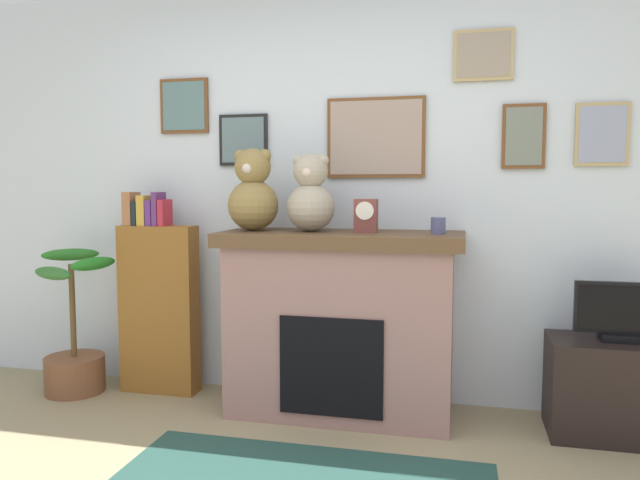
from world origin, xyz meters
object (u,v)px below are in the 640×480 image
at_px(television, 621,314).
at_px(candle_jar, 438,226).
at_px(fireplace, 341,322).
at_px(tv_stand, 618,389).
at_px(mantel_clock, 366,216).
at_px(teddy_bear_cream, 253,194).
at_px(potted_plant, 74,350).
at_px(bookshelf, 158,302).
at_px(teddy_bear_tan, 311,197).

bearing_deg(television, candle_jar, 179.95).
relative_size(fireplace, tv_stand, 1.98).
distance_m(candle_jar, mantel_clock, 0.41).
bearing_deg(television, mantel_clock, -179.98).
xyz_separation_m(candle_jar, teddy_bear_cream, (-1.08, -0.00, 0.17)).
xyz_separation_m(fireplace, television, (1.50, -0.02, 0.12)).
bearing_deg(potted_plant, mantel_clock, 1.29).
xyz_separation_m(fireplace, tv_stand, (1.50, -0.02, -0.28)).
xyz_separation_m(television, candle_jar, (-0.95, 0.00, 0.45)).
bearing_deg(tv_stand, television, -90.00).
relative_size(fireplace, bookshelf, 1.08).
height_order(candle_jar, mantel_clock, mantel_clock).
relative_size(television, teddy_bear_cream, 0.96).
relative_size(candle_jar, teddy_bear_tan, 0.20).
relative_size(bookshelf, teddy_bear_cream, 2.67).
xyz_separation_m(candle_jar, teddy_bear_tan, (-0.73, -0.00, 0.16)).
bearing_deg(teddy_bear_cream, tv_stand, 0.03).
height_order(teddy_bear_cream, teddy_bear_tan, teddy_bear_cream).
relative_size(tv_stand, teddy_bear_tan, 1.56).
distance_m(mantel_clock, teddy_bear_tan, 0.34).
bearing_deg(mantel_clock, teddy_bear_cream, 179.94).
relative_size(tv_stand, television, 1.51).
relative_size(bookshelf, television, 2.79).
bearing_deg(teddy_bear_tan, tv_stand, 0.04).
relative_size(mantel_clock, teddy_bear_cream, 0.39).
relative_size(bookshelf, candle_jar, 14.11).
bearing_deg(bookshelf, potted_plant, -164.67).
distance_m(bookshelf, teddy_bear_cream, 0.99).
bearing_deg(bookshelf, mantel_clock, -4.27).
bearing_deg(bookshelf, tv_stand, -2.11).
bearing_deg(mantel_clock, bookshelf, 175.73).
distance_m(potted_plant, tv_stand, 3.24).
xyz_separation_m(teddy_bear_cream, teddy_bear_tan, (0.35, 0.00, -0.02)).
xyz_separation_m(bookshelf, teddy_bear_tan, (1.04, -0.10, 0.69)).
height_order(potted_plant, candle_jar, candle_jar).
xyz_separation_m(potted_plant, mantel_clock, (1.89, 0.04, 0.89)).
xyz_separation_m(bookshelf, tv_stand, (2.72, -0.10, -0.32)).
bearing_deg(fireplace, teddy_bear_cream, -178.02).
relative_size(fireplace, teddy_bear_tan, 3.09).
relative_size(teddy_bear_cream, teddy_bear_tan, 1.08).
xyz_separation_m(bookshelf, television, (2.72, -0.10, 0.08)).
distance_m(fireplace, television, 1.50).
relative_size(bookshelf, potted_plant, 1.41).
bearing_deg(candle_jar, fireplace, 178.15).
distance_m(bookshelf, candle_jar, 1.85).
bearing_deg(television, bookshelf, 177.87).
xyz_separation_m(potted_plant, teddy_bear_cream, (1.21, 0.04, 1.01)).
bearing_deg(potted_plant, candle_jar, 1.10).
distance_m(fireplace, candle_jar, 0.79).
xyz_separation_m(fireplace, candle_jar, (0.55, -0.02, 0.57)).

